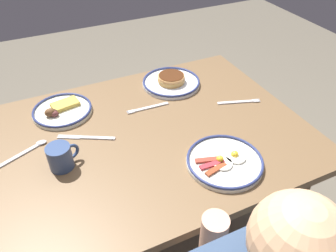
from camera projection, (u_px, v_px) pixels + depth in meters
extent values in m
plane|color=#625B4C|center=(154.00, 237.00, 1.77)|extent=(6.00, 6.00, 0.00)
cube|color=brown|center=(150.00, 137.00, 1.33)|extent=(1.25, 0.93, 0.03)
cylinder|color=brown|center=(209.00, 123.00, 1.99)|extent=(0.05, 0.05, 0.69)
cylinder|color=brown|center=(27.00, 178.00, 1.64)|extent=(0.05, 0.05, 0.69)
cylinder|color=brown|center=(293.00, 214.00, 1.47)|extent=(0.05, 0.05, 0.69)
cylinder|color=silver|center=(63.00, 111.00, 1.42)|extent=(0.25, 0.25, 0.01)
torus|color=navy|center=(62.00, 109.00, 1.41)|extent=(0.25, 0.25, 0.01)
cube|color=gold|center=(65.00, 104.00, 1.43)|extent=(0.12, 0.09, 0.02)
ellipsoid|color=brown|center=(55.00, 114.00, 1.37)|extent=(0.03, 0.02, 0.02)
ellipsoid|color=brown|center=(50.00, 112.00, 1.37)|extent=(0.05, 0.04, 0.04)
ellipsoid|color=brown|center=(53.00, 112.00, 1.38)|extent=(0.04, 0.03, 0.03)
cylinder|color=white|center=(171.00, 83.00, 1.60)|extent=(0.28, 0.28, 0.01)
torus|color=navy|center=(171.00, 81.00, 1.59)|extent=(0.28, 0.28, 0.01)
cylinder|color=gold|center=(171.00, 81.00, 1.59)|extent=(0.13, 0.13, 0.01)
cylinder|color=gold|center=(171.00, 79.00, 1.59)|extent=(0.13, 0.13, 0.01)
cylinder|color=#D79650|center=(171.00, 77.00, 1.58)|extent=(0.13, 0.13, 0.01)
cylinder|color=#4C2814|center=(171.00, 75.00, 1.57)|extent=(0.12, 0.12, 0.00)
cylinder|color=silver|center=(225.00, 162.00, 1.18)|extent=(0.28, 0.28, 0.01)
torus|color=navy|center=(225.00, 160.00, 1.17)|extent=(0.27, 0.27, 0.01)
cylinder|color=white|center=(236.00, 157.00, 1.18)|extent=(0.07, 0.07, 0.01)
sphere|color=yellow|center=(235.00, 154.00, 1.19)|extent=(0.03, 0.03, 0.03)
cylinder|color=white|center=(223.00, 164.00, 1.16)|extent=(0.07, 0.07, 0.01)
sphere|color=yellow|center=(220.00, 159.00, 1.17)|extent=(0.03, 0.03, 0.03)
cube|color=#9B3728|center=(209.00, 160.00, 1.17)|extent=(0.10, 0.05, 0.01)
cube|color=#A82B34|center=(212.00, 164.00, 1.15)|extent=(0.09, 0.02, 0.01)
cube|color=#973D20|center=(216.00, 169.00, 1.14)|extent=(0.09, 0.04, 0.01)
cylinder|color=#334772|center=(60.00, 157.00, 1.14)|extent=(0.08, 0.08, 0.09)
torus|color=#334772|center=(71.00, 152.00, 1.17)|extent=(0.06, 0.03, 0.06)
cylinder|color=brown|center=(58.00, 151.00, 1.13)|extent=(0.07, 0.07, 0.01)
cube|color=silver|center=(149.00, 108.00, 1.45)|extent=(0.19, 0.02, 0.01)
cube|color=silver|center=(130.00, 111.00, 1.43)|extent=(0.03, 0.00, 0.00)
cube|color=silver|center=(130.00, 111.00, 1.43)|extent=(0.03, 0.00, 0.00)
cube|color=silver|center=(131.00, 112.00, 1.42)|extent=(0.03, 0.00, 0.00)
cube|color=silver|center=(131.00, 113.00, 1.42)|extent=(0.03, 0.00, 0.00)
cube|color=silver|center=(238.00, 102.00, 1.48)|extent=(0.18, 0.07, 0.01)
cube|color=silver|center=(257.00, 102.00, 1.48)|extent=(0.03, 0.01, 0.00)
cube|color=silver|center=(257.00, 101.00, 1.49)|extent=(0.03, 0.01, 0.00)
cube|color=silver|center=(256.00, 100.00, 1.49)|extent=(0.03, 0.01, 0.00)
cube|color=silver|center=(256.00, 99.00, 1.50)|extent=(0.03, 0.01, 0.00)
cube|color=silver|center=(91.00, 138.00, 1.29)|extent=(0.18, 0.10, 0.01)
cube|color=silver|center=(69.00, 137.00, 1.29)|extent=(0.09, 0.06, 0.00)
cube|color=silver|center=(21.00, 154.00, 1.22)|extent=(0.18, 0.09, 0.01)
ellipsoid|color=silver|center=(41.00, 142.00, 1.26)|extent=(0.04, 0.03, 0.01)
sphere|color=#DDA87A|center=(299.00, 241.00, 0.60)|extent=(0.19, 0.19, 0.19)
cylinder|color=tan|center=(212.00, 249.00, 0.88)|extent=(0.07, 0.07, 0.26)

